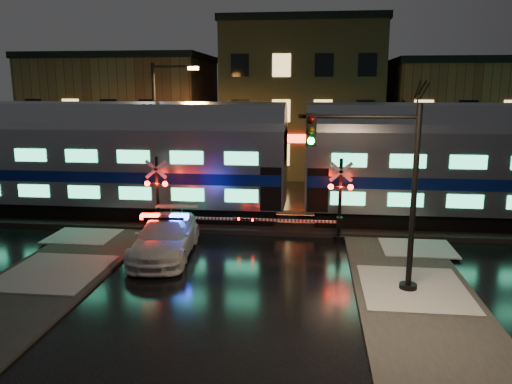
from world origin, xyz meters
TOP-DOWN VIEW (x-y plane):
  - ground at (0.00, 0.00)m, footprint 120.00×120.00m
  - ballast at (0.00, 5.00)m, footprint 90.00×4.20m
  - sidewalk_left at (-6.50, -6.00)m, footprint 4.00×20.00m
  - sidewalk_right at (6.50, -6.00)m, footprint 4.00×20.00m
  - building_left at (-13.00, 22.00)m, footprint 14.00×10.00m
  - building_mid at (2.00, 22.50)m, footprint 12.00×11.00m
  - building_right at (15.00, 22.00)m, footprint 12.00×10.00m
  - train at (2.13, 5.00)m, footprint 51.00×3.12m
  - police_car at (-3.00, -0.35)m, footprint 2.67×5.69m
  - crossing_signal_right at (3.85, 2.30)m, footprint 5.38×0.64m
  - crossing_signal_left at (-3.77, 2.30)m, footprint 5.31×0.63m
  - traffic_light at (5.29, -3.13)m, footprint 4.11×0.72m
  - streetlight at (-5.99, 9.00)m, footprint 2.75×0.29m

SIDE VIEW (x-z plane):
  - ground at x=0.00m, z-range 0.00..0.00m
  - sidewalk_left at x=-6.50m, z-range 0.00..0.12m
  - sidewalk_right at x=6.50m, z-range 0.00..0.12m
  - ballast at x=0.00m, z-range 0.00..0.24m
  - police_car at x=-3.00m, z-range -0.08..1.70m
  - crossing_signal_left at x=-3.77m, z-range -0.33..3.42m
  - crossing_signal_right at x=3.85m, z-range -0.34..3.47m
  - traffic_light at x=5.29m, z-range 0.20..6.56m
  - train at x=2.13m, z-range 0.42..6.35m
  - building_right at x=15.00m, z-range 0.00..8.50m
  - building_left at x=-13.00m, z-range 0.00..9.00m
  - streetlight at x=-5.99m, z-range 0.63..8.86m
  - building_mid at x=2.00m, z-range 0.00..11.50m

